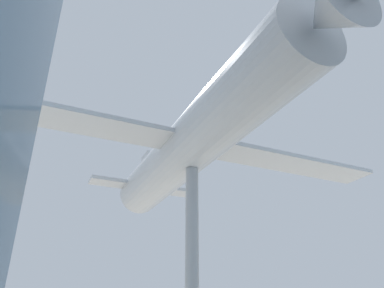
# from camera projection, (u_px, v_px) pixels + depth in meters

# --- Properties ---
(support_pylon_central) EXTENTS (0.47, 0.47, 7.18)m
(support_pylon_central) POSITION_uv_depth(u_px,v_px,m) (192.00, 268.00, 12.66)
(support_pylon_central) COLOR #999EA3
(support_pylon_central) RESTS_ON ground_plane
(suspended_airplane) EXTENTS (17.72, 15.53, 3.13)m
(suspended_airplane) POSITION_uv_depth(u_px,v_px,m) (195.00, 141.00, 14.44)
(suspended_airplane) COLOR #B2B7BC
(suspended_airplane) RESTS_ON support_pylon_central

